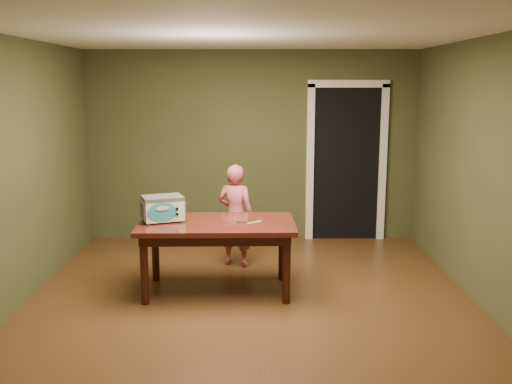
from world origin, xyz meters
TOP-DOWN VIEW (x-y plane):
  - floor at (0.00, 0.00)m, footprint 5.00×5.00m
  - room_shell at (0.00, 0.00)m, footprint 4.52×5.02m
  - doorway at (1.30, 2.78)m, footprint 1.10×0.66m
  - dining_table at (-0.34, 0.40)m, footprint 1.62×0.93m
  - toy_oven at (-0.90, 0.43)m, footprint 0.49×0.41m
  - baking_pan at (-0.09, 0.39)m, footprint 0.10×0.10m
  - spatula at (0.05, 0.37)m, footprint 0.15×0.14m
  - child at (-0.18, 1.28)m, footprint 0.52×0.43m

SIDE VIEW (x-z plane):
  - floor at x=0.00m, z-range 0.00..0.00m
  - child at x=-0.18m, z-range 0.00..1.23m
  - dining_table at x=-0.34m, z-range 0.28..1.03m
  - spatula at x=0.05m, z-range 0.75..0.76m
  - baking_pan at x=-0.09m, z-range 0.75..0.77m
  - toy_oven at x=-0.90m, z-range 0.76..1.03m
  - doorway at x=1.30m, z-range -0.07..2.18m
  - room_shell at x=0.00m, z-range 0.40..3.01m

